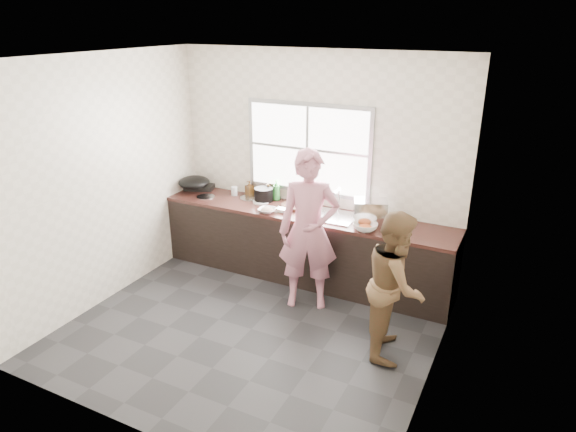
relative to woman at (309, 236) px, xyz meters
The scene contains 30 objects.
floor 1.15m from the woman, 112.44° to the right, with size 3.60×3.20×0.01m, color #29292B.
ceiling 2.04m from the woman, 112.44° to the right, with size 3.60×3.20×0.01m, color silver.
wall_back 1.06m from the woman, 109.34° to the left, with size 3.60×0.01×2.70m, color silver.
wall_left 2.29m from the woman, 160.73° to the right, with size 0.01×3.20×2.70m, color beige.
wall_right 1.75m from the woman, 26.17° to the right, with size 0.01×3.20×2.70m, color beige.
wall_front 2.42m from the woman, 97.41° to the right, with size 3.60×0.01×2.70m, color beige.
cabinet 0.76m from the woman, 118.86° to the left, with size 3.60×0.62×0.82m, color black.
countertop 0.63m from the woman, 118.86° to the left, with size 3.60×0.64×0.04m, color #351A15.
sink 0.56m from the woman, 85.29° to the left, with size 0.55×0.45×0.02m, color silver.
faucet 0.78m from the woman, 86.54° to the left, with size 0.02×0.02×0.30m, color silver.
window_frame 1.19m from the woman, 115.38° to the left, with size 1.60×0.05×1.10m, color #9EA0A5.
window_glazing 1.17m from the woman, 116.05° to the left, with size 1.50×0.01×1.00m, color white.
woman is the anchor object (origin of this frame).
person_side 1.17m from the woman, 21.50° to the right, with size 0.69×0.54×1.43m, color brown.
cutting_board 0.81m from the woman, 125.45° to the left, with size 0.36×0.36×0.04m, color black.
cleaver 0.69m from the woman, 140.72° to the left, with size 0.19×0.09×0.01m, color silver.
bowl_mince 0.78m from the woman, 153.81° to the left, with size 0.21×0.21×0.05m, color silver.
bowl_crabs 0.62m from the woman, 33.56° to the left, with size 0.21×0.21×0.07m, color silver.
bowl_held 0.37m from the woman, 101.44° to the left, with size 0.18×0.18×0.06m, color white.
black_pot 1.15m from the woman, 144.05° to the left, with size 0.24×0.24×0.17m, color black.
plate_food 1.11m from the woman, 146.67° to the left, with size 0.20×0.20×0.02m, color silver.
bottle_green 1.13m from the woman, 135.83° to the left, with size 0.10×0.10×0.26m, color #2A8133.
bottle_brown_tall 1.43m from the woman, 146.81° to the left, with size 0.08×0.08×0.18m, color #3C250F.
bottle_brown_short 1.22m from the woman, 139.68° to the left, with size 0.14×0.14×0.18m, color #493012.
glass_jar 1.55m from the woman, 153.04° to the left, with size 0.08×0.08×0.11m, color silver.
burner 2.10m from the woman, 158.48° to the left, with size 0.38×0.38×0.06m, color black.
wok 2.00m from the woman, 163.44° to the left, with size 0.41×0.41×0.15m, color black.
dish_rack 0.77m from the woman, 48.63° to the left, with size 0.36×0.25×0.27m, color white.
pot_lid_left 1.73m from the woman, 164.26° to the left, with size 0.23×0.23×0.01m, color #A4A5AA.
pot_lid_right 1.32m from the woman, 148.90° to the left, with size 0.25×0.25×0.01m, color #AFB2B6.
Camera 1 is at (2.37, -3.88, 3.03)m, focal length 32.00 mm.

